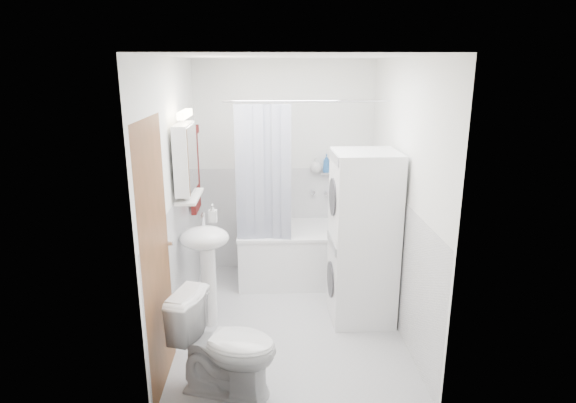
{
  "coord_description": "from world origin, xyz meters",
  "views": [
    {
      "loc": [
        -0.17,
        -4.08,
        2.33
      ],
      "look_at": [
        -0.01,
        0.15,
        1.13
      ],
      "focal_mm": 30.0,
      "sensor_mm": 36.0,
      "label": 1
    }
  ],
  "objects_px": {
    "sink": "(206,253)",
    "toilet": "(226,346)",
    "washer_dryer": "(363,238)",
    "bathtub": "(310,251)"
  },
  "relations": [
    {
      "from": "sink",
      "to": "bathtub",
      "type": "bearing_deg",
      "value": 42.7
    },
    {
      "from": "sink",
      "to": "washer_dryer",
      "type": "xyz_separation_m",
      "value": [
        1.43,
        0.07,
        0.1
      ]
    },
    {
      "from": "bathtub",
      "to": "toilet",
      "type": "bearing_deg",
      "value": -111.81
    },
    {
      "from": "sink",
      "to": "toilet",
      "type": "xyz_separation_m",
      "value": [
        0.25,
        -0.98,
        -0.33
      ]
    },
    {
      "from": "sink",
      "to": "washer_dryer",
      "type": "relative_size",
      "value": 0.65
    },
    {
      "from": "sink",
      "to": "toilet",
      "type": "relative_size",
      "value": 1.36
    },
    {
      "from": "sink",
      "to": "toilet",
      "type": "distance_m",
      "value": 1.06
    },
    {
      "from": "sink",
      "to": "toilet",
      "type": "bearing_deg",
      "value": -75.44
    },
    {
      "from": "bathtub",
      "to": "sink",
      "type": "height_order",
      "value": "sink"
    },
    {
      "from": "toilet",
      "to": "washer_dryer",
      "type": "bearing_deg",
      "value": -31.45
    }
  ]
}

